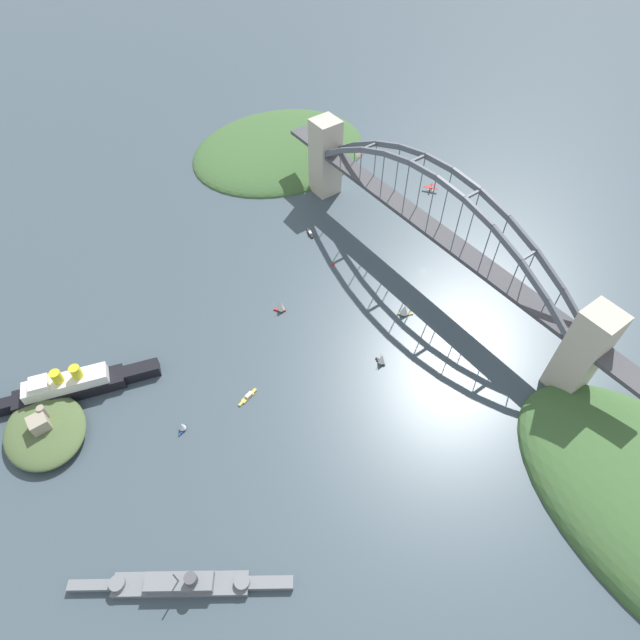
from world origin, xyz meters
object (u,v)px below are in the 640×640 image
at_px(ocean_liner, 69,387).
at_px(harbor_arch_bridge, 432,233).
at_px(fort_island_mid_harbor, 45,430).
at_px(small_boat_0, 405,310).
at_px(seaplane_taxiing_near_bridge, 431,188).
at_px(small_boat_5, 310,233).
at_px(naval_cruiser, 182,584).
at_px(small_boat_1, 281,306).
at_px(small_boat_3, 248,396).
at_px(small_boat_4, 382,359).
at_px(channel_marker_buoy, 333,264).
at_px(small_boat_2, 182,426).

bearing_deg(ocean_liner, harbor_arch_bridge, -101.13).
relative_size(ocean_liner, fort_island_mid_harbor, 1.97).
bearing_deg(small_boat_0, seaplane_taxiing_near_bridge, -51.17).
bearing_deg(fort_island_mid_harbor, seaplane_taxiing_near_bridge, -83.34).
bearing_deg(ocean_liner, small_boat_5, -80.19).
xyz_separation_m(harbor_arch_bridge, naval_cruiser, (-73.49, 199.90, -26.94)).
bearing_deg(small_boat_1, naval_cruiser, 131.50).
xyz_separation_m(seaplane_taxiing_near_bridge, small_boat_0, (-76.79, 95.41, 2.14)).
bearing_deg(seaplane_taxiing_near_bridge, small_boat_1, 102.38).
height_order(ocean_liner, seaplane_taxiing_near_bridge, ocean_liner).
bearing_deg(small_boat_1, seaplane_taxiing_near_bridge, -77.62).
height_order(naval_cruiser, small_boat_1, naval_cruiser).
relative_size(fort_island_mid_harbor, small_boat_0, 5.20).
relative_size(harbor_arch_bridge, fort_island_mid_harbor, 6.16).
distance_m(ocean_liner, small_boat_3, 88.84).
height_order(harbor_arch_bridge, naval_cruiser, harbor_arch_bridge).
xyz_separation_m(small_boat_0, small_boat_3, (5.12, 100.50, -3.24)).
bearing_deg(small_boat_5, harbor_arch_bridge, -152.00).
height_order(harbor_arch_bridge, seaplane_taxiing_near_bridge, harbor_arch_bridge).
height_order(ocean_liner, naval_cruiser, ocean_liner).
distance_m(small_boat_4, channel_marker_buoy, 78.64).
bearing_deg(naval_cruiser, ocean_liner, 2.39).
height_order(small_boat_2, channel_marker_buoy, small_boat_2).
distance_m(naval_cruiser, small_boat_5, 216.74).
relative_size(harbor_arch_bridge, seaplane_taxiing_near_bridge, 28.05).
bearing_deg(small_boat_4, fort_island_mid_harbor, 68.22).
height_order(seaplane_taxiing_near_bridge, small_boat_5, seaplane_taxiing_near_bridge).
distance_m(seaplane_taxiing_near_bridge, small_boat_5, 98.80).
bearing_deg(channel_marker_buoy, naval_cruiser, 124.97).
relative_size(harbor_arch_bridge, ocean_liner, 3.12).
relative_size(small_boat_2, channel_marker_buoy, 2.14).
height_order(small_boat_1, small_boat_3, small_boat_1).
height_order(ocean_liner, small_boat_4, ocean_liner).
xyz_separation_m(fort_island_mid_harbor, small_boat_5, (44.98, -185.45, -3.34)).
bearing_deg(ocean_liner, small_boat_0, -109.28).
bearing_deg(ocean_liner, seaplane_taxiing_near_bridge, -86.31).
bearing_deg(small_boat_2, small_boat_4, -104.57).
height_order(harbor_arch_bridge, small_boat_3, harbor_arch_bridge).
distance_m(small_boat_2, channel_marker_buoy, 135.80).
bearing_deg(seaplane_taxiing_near_bridge, channel_marker_buoy, 101.26).
height_order(harbor_arch_bridge, small_boat_0, harbor_arch_bridge).
relative_size(seaplane_taxiing_near_bridge, small_boat_1, 1.23).
distance_m(fort_island_mid_harbor, small_boat_5, 190.86).
bearing_deg(small_boat_0, small_boat_5, 1.73).
height_order(naval_cruiser, small_boat_3, naval_cruiser).
bearing_deg(small_boat_3, small_boat_0, -92.92).
distance_m(naval_cruiser, small_boat_1, 147.74).
distance_m(harbor_arch_bridge, seaplane_taxiing_near_bridge, 88.50).
xyz_separation_m(harbor_arch_bridge, seaplane_taxiing_near_bridge, (57.44, -61.23, -28.00)).
height_order(naval_cruiser, small_boat_0, naval_cruiser).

